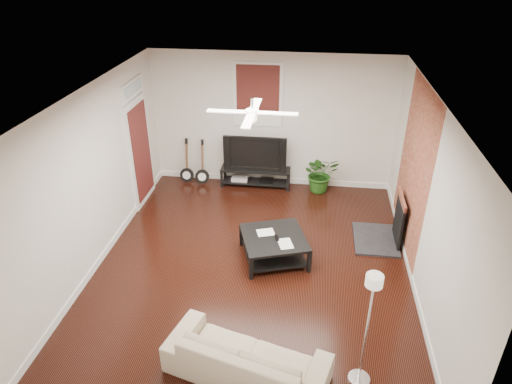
{
  "coord_description": "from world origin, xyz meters",
  "views": [
    {
      "loc": [
        0.83,
        -5.92,
        4.63
      ],
      "look_at": [
        0.0,
        0.4,
        1.15
      ],
      "focal_mm": 32.15,
      "sensor_mm": 36.0,
      "label": 1
    }
  ],
  "objects": [
    {
      "name": "door_left",
      "position": [
        -2.46,
        1.9,
        1.25
      ],
      "size": [
        0.08,
        1.0,
        2.5
      ],
      "primitive_type": "cube",
      "color": "white",
      "rests_on": "wall_left"
    },
    {
      "name": "fireplace",
      "position": [
        2.2,
        1.0,
        0.46
      ],
      "size": [
        0.8,
        1.1,
        0.92
      ],
      "primitive_type": "cube",
      "color": "black",
      "rests_on": "floor"
    },
    {
      "name": "guitar_right",
      "position": [
        -1.48,
        2.72,
        0.49
      ],
      "size": [
        0.32,
        0.23,
        0.98
      ],
      "primitive_type": null,
      "rotation": [
        0.0,
        0.0,
        0.07
      ],
      "color": "black",
      "rests_on": "floor"
    },
    {
      "name": "potted_plant",
      "position": [
        1.05,
        2.74,
        0.4
      ],
      "size": [
        0.86,
        0.8,
        0.8
      ],
      "primitive_type": "imported",
      "rotation": [
        0.0,
        0.0,
        0.27
      ],
      "color": "#225117",
      "rests_on": "floor"
    },
    {
      "name": "tv",
      "position": [
        -0.32,
        2.8,
        0.79
      ],
      "size": [
        1.31,
        0.17,
        0.76
      ],
      "primitive_type": "imported",
      "color": "black",
      "rests_on": "tv_stand"
    },
    {
      "name": "sofa",
      "position": [
        0.22,
        -2.13,
        0.28
      ],
      "size": [
        2.08,
        1.25,
        0.57
      ],
      "primitive_type": "imported",
      "rotation": [
        0.0,
        0.0,
        2.87
      ],
      "color": "#BCA58D",
      "rests_on": "floor"
    },
    {
      "name": "room",
      "position": [
        0.0,
        0.0,
        1.4
      ],
      "size": [
        5.01,
        6.01,
        2.81
      ],
      "color": "black",
      "rests_on": "ground"
    },
    {
      "name": "guitar_left",
      "position": [
        -1.83,
        2.75,
        0.49
      ],
      "size": [
        0.31,
        0.22,
        0.98
      ],
      "primitive_type": null,
      "rotation": [
        0.0,
        0.0,
        -0.03
      ],
      "color": "black",
      "rests_on": "floor"
    },
    {
      "name": "brick_accent",
      "position": [
        2.49,
        1.0,
        1.4
      ],
      "size": [
        0.02,
        2.2,
        2.8
      ],
      "primitive_type": "cube",
      "color": "#994331",
      "rests_on": "floor"
    },
    {
      "name": "window_back",
      "position": [
        -0.3,
        2.97,
        1.95
      ],
      "size": [
        1.0,
        0.06,
        1.3
      ],
      "primitive_type": "cube",
      "color": "#3B1510",
      "rests_on": "wall_back"
    },
    {
      "name": "ceiling_fan",
      "position": [
        0.0,
        0.0,
        2.6
      ],
      "size": [
        1.24,
        1.24,
        0.32
      ],
      "primitive_type": null,
      "color": "white",
      "rests_on": "ceiling"
    },
    {
      "name": "tv_stand",
      "position": [
        -0.32,
        2.78,
        0.21
      ],
      "size": [
        1.47,
        0.39,
        0.41
      ],
      "primitive_type": "cube",
      "color": "black",
      "rests_on": "floor"
    },
    {
      "name": "floor_lamp",
      "position": [
        1.57,
        -2.03,
        0.8
      ],
      "size": [
        0.32,
        0.32,
        1.59
      ],
      "primitive_type": null,
      "rotation": [
        0.0,
        0.0,
        -0.27
      ],
      "color": "white",
      "rests_on": "floor"
    },
    {
      "name": "coffee_table",
      "position": [
        0.31,
        0.26,
        0.21
      ],
      "size": [
        1.26,
        1.26,
        0.42
      ],
      "primitive_type": "cube",
      "rotation": [
        0.0,
        0.0,
        0.32
      ],
      "color": "black",
      "rests_on": "floor"
    }
  ]
}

